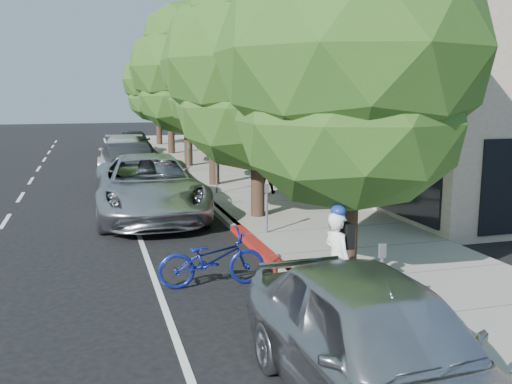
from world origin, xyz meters
name	(u,v)px	position (x,y,z in m)	size (l,w,h in m)	color
ground	(270,262)	(0.00, 0.00, 0.00)	(120.00, 120.00, 0.00)	black
sidewalk	(263,193)	(2.30, 8.00, 0.07)	(4.60, 56.00, 0.15)	gray
curb	(202,196)	(0.00, 8.00, 0.07)	(0.30, 56.00, 0.15)	#9E998E
curb_red_segment	(257,247)	(0.00, 1.00, 0.07)	(0.32, 4.00, 0.15)	maroon
storefront_building	(336,96)	(9.60, 18.00, 3.50)	(10.00, 36.00, 7.00)	beige
street_tree_0	(352,59)	(0.90, -2.00, 4.31)	(5.03, 5.03, 7.20)	black
street_tree_1	(258,65)	(0.90, 4.00, 4.46)	(5.51, 5.51, 7.55)	black
street_tree_2	(213,69)	(0.90, 10.00, 4.57)	(4.10, 4.10, 7.28)	black
street_tree_3	(187,70)	(0.90, 16.00, 4.76)	(5.59, 5.59, 7.96)	black
street_tree_4	(170,74)	(0.90, 22.00, 4.76)	(4.27, 4.27, 7.57)	black
street_tree_5	(158,81)	(0.90, 28.00, 4.43)	(4.90, 4.90, 7.32)	black
cyclist	(337,261)	(0.25, -3.00, 0.86)	(0.63, 0.41, 1.73)	white
bicycle	(212,259)	(-1.57, -1.22, 0.55)	(0.72, 2.08, 1.09)	navy
silver_suv	(148,186)	(-2.09, 5.50, 0.92)	(3.06, 6.64, 1.85)	#BABABF
dark_sedan	(129,163)	(-2.20, 12.54, 0.80)	(1.69, 4.85, 1.60)	#222528
white_pickup	(124,154)	(-2.20, 16.09, 0.80)	(2.24, 5.51, 1.60)	#BBBBBB
dark_suv_far	(135,142)	(-1.15, 23.12, 0.74)	(1.76, 4.36, 1.49)	black
near_car_a	(378,346)	(-0.65, -6.14, 0.85)	(2.00, 4.97, 1.69)	#AAABAF
pedestrian	(264,169)	(2.16, 7.51, 1.02)	(0.84, 0.66, 1.73)	black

